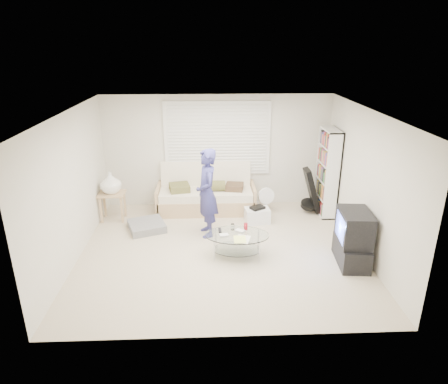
{
  "coord_description": "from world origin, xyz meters",
  "views": [
    {
      "loc": [
        -0.21,
        -6.37,
        3.56
      ],
      "look_at": [
        0.07,
        0.3,
        1.02
      ],
      "focal_mm": 32.0,
      "sensor_mm": 36.0,
      "label": 1
    }
  ],
  "objects_px": {
    "tv_unit": "(353,238)",
    "futon_sofa": "(206,195)",
    "bookshelf": "(327,172)",
    "coffee_table": "(237,238)"
  },
  "relations": [
    {
      "from": "futon_sofa",
      "to": "coffee_table",
      "type": "bearing_deg",
      "value": -75.44
    },
    {
      "from": "tv_unit",
      "to": "futon_sofa",
      "type": "bearing_deg",
      "value": 135.94
    },
    {
      "from": "futon_sofa",
      "to": "tv_unit",
      "type": "bearing_deg",
      "value": -44.06
    },
    {
      "from": "bookshelf",
      "to": "tv_unit",
      "type": "xyz_separation_m",
      "value": [
        -0.13,
        -2.12,
        -0.48
      ]
    },
    {
      "from": "bookshelf",
      "to": "coffee_table",
      "type": "xyz_separation_m",
      "value": [
        -2.05,
        -1.79,
        -0.6
      ]
    },
    {
      "from": "futon_sofa",
      "to": "coffee_table",
      "type": "relative_size",
      "value": 1.83
    },
    {
      "from": "tv_unit",
      "to": "bookshelf",
      "type": "bearing_deg",
      "value": 86.61
    },
    {
      "from": "futon_sofa",
      "to": "tv_unit",
      "type": "height_order",
      "value": "futon_sofa"
    },
    {
      "from": "futon_sofa",
      "to": "coffee_table",
      "type": "distance_m",
      "value": 2.13
    },
    {
      "from": "bookshelf",
      "to": "tv_unit",
      "type": "bearing_deg",
      "value": -93.39
    }
  ]
}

